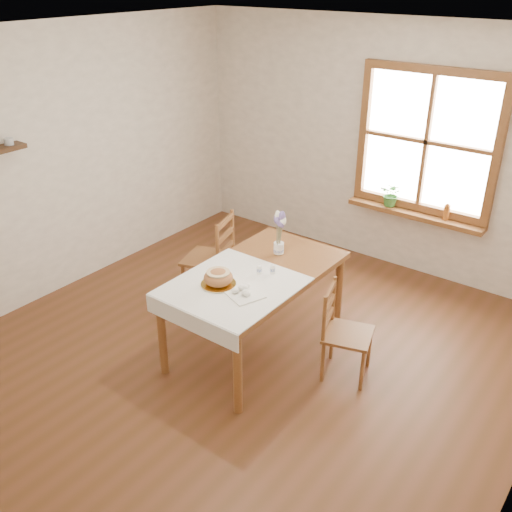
{
  "coord_description": "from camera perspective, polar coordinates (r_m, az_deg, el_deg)",
  "views": [
    {
      "loc": [
        2.5,
        -3.01,
        3.02
      ],
      "look_at": [
        0.0,
        0.3,
        0.9
      ],
      "focal_mm": 40.0,
      "sensor_mm": 36.0,
      "label": 1
    }
  ],
  "objects": [
    {
      "name": "flower_vase",
      "position": [
        5.0,
        2.28,
        0.73
      ],
      "size": [
        0.1,
        0.1,
        0.1
      ],
      "primitive_type": "cylinder",
      "rotation": [
        0.0,
        0.0,
        -0.16
      ],
      "color": "white",
      "rests_on": "dining_table"
    },
    {
      "name": "table_linen",
      "position": [
        4.52,
        -2.33,
        -3.04
      ],
      "size": [
        0.91,
        0.99,
        0.01
      ],
      "primitive_type": "cube",
      "color": "white",
      "rests_on": "dining_table"
    },
    {
      "name": "pepper_shaker",
      "position": [
        4.67,
        0.33,
        -1.32
      ],
      "size": [
        0.05,
        0.05,
        0.08
      ],
      "primitive_type": "cylinder",
      "rotation": [
        0.0,
        0.0,
        0.18
      ],
      "color": "white",
      "rests_on": "table_linen"
    },
    {
      "name": "bread_loaf",
      "position": [
        4.49,
        -3.8,
        -2.04
      ],
      "size": [
        0.23,
        0.23,
        0.13
      ],
      "primitive_type": "ellipsoid",
      "color": "#AB693C",
      "rests_on": "bread_plate"
    },
    {
      "name": "window_sill",
      "position": [
        6.22,
        15.57,
        4.06
      ],
      "size": [
        1.46,
        0.2,
        0.05
      ],
      "color": "brown",
      "rests_on": "ground"
    },
    {
      "name": "eggs",
      "position": [
        4.38,
        -1.25,
        -3.42
      ],
      "size": [
        0.28,
        0.26,
        0.05
      ],
      "primitive_type": null,
      "rotation": [
        0.0,
        0.0,
        -0.37
      ],
      "color": "white",
      "rests_on": "egg_napkin"
    },
    {
      "name": "dining_table",
      "position": [
        4.77,
        -0.0,
        -2.51
      ],
      "size": [
        0.9,
        1.6,
        0.75
      ],
      "color": "brown",
      "rests_on": "ground"
    },
    {
      "name": "chair_left",
      "position": [
        5.62,
        -4.88,
        -0.14
      ],
      "size": [
        0.56,
        0.54,
        0.92
      ],
      "primitive_type": null,
      "rotation": [
        0.0,
        0.0,
        -1.27
      ],
      "color": "brown",
      "rests_on": "ground"
    },
    {
      "name": "lavender_bouquet",
      "position": [
        4.92,
        2.33,
        2.82
      ],
      "size": [
        0.16,
        0.16,
        0.3
      ],
      "primitive_type": null,
      "color": "#685597",
      "rests_on": "flower_vase"
    },
    {
      "name": "amber_bottle",
      "position": [
        6.08,
        18.52,
        4.24
      ],
      "size": [
        0.07,
        0.07,
        0.17
      ],
      "primitive_type": "cylinder",
      "rotation": [
        0.0,
        0.0,
        -0.23
      ],
      "color": "#B16020",
      "rests_on": "window_sill"
    },
    {
      "name": "egg_napkin",
      "position": [
        4.4,
        -1.24,
        -3.77
      ],
      "size": [
        0.35,
        0.33,
        0.01
      ],
      "primitive_type": "cube",
      "rotation": [
        0.0,
        0.0,
        -0.37
      ],
      "color": "white",
      "rests_on": "table_linen"
    },
    {
      "name": "potted_plant",
      "position": [
        6.27,
        13.4,
        5.75
      ],
      "size": [
        0.24,
        0.26,
        0.2
      ],
      "primitive_type": "imported",
      "rotation": [
        0.0,
        0.0,
        0.02
      ],
      "color": "#3A7930",
      "rests_on": "window_sill"
    },
    {
      "name": "room_walls",
      "position": [
        4.13,
        -2.54,
        8.49
      ],
      "size": [
        4.6,
        5.1,
        2.65
      ],
      "color": "white",
      "rests_on": "ground"
    },
    {
      "name": "chair_right",
      "position": [
        4.65,
        9.21,
        -7.63
      ],
      "size": [
        0.48,
        0.47,
        0.8
      ],
      "primitive_type": null,
      "rotation": [
        0.0,
        0.0,
        1.87
      ],
      "color": "brown",
      "rests_on": "ground"
    },
    {
      "name": "window",
      "position": [
        6.04,
        16.72,
        10.89
      ],
      "size": [
        1.46,
        0.08,
        1.46
      ],
      "color": "brown",
      "rests_on": "ground"
    },
    {
      "name": "salt_shaker",
      "position": [
        4.67,
        1.66,
        -1.29
      ],
      "size": [
        0.05,
        0.05,
        0.08
      ],
      "primitive_type": "cylinder",
      "rotation": [
        0.0,
        0.0,
        0.06
      ],
      "color": "white",
      "rests_on": "table_linen"
    },
    {
      "name": "bread_plate",
      "position": [
        4.53,
        -3.77,
        -2.83
      ],
      "size": [
        0.28,
        0.28,
        0.01
      ],
      "primitive_type": "cylinder",
      "rotation": [
        0.0,
        0.0,
        0.04
      ],
      "color": "white",
      "rests_on": "table_linen"
    },
    {
      "name": "ground",
      "position": [
        4.94,
        -2.13,
        -10.61
      ],
      "size": [
        5.0,
        5.0,
        0.0
      ],
      "primitive_type": "plane",
      "color": "brown",
      "rests_on": "ground"
    }
  ]
}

